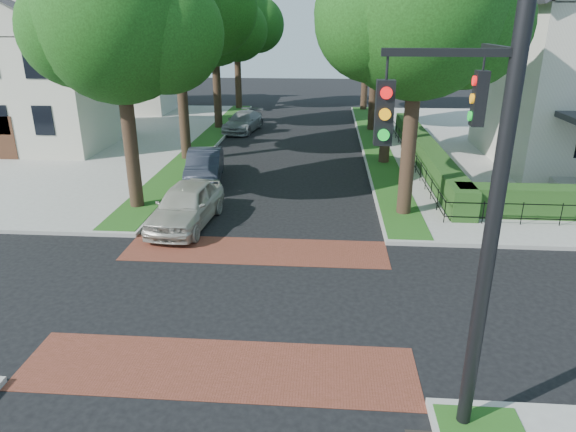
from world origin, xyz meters
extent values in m
plane|color=black|center=(0.00, 0.00, 0.00)|extent=(120.00, 120.00, 0.00)
cube|color=brown|center=(0.00, 3.20, 0.01)|extent=(9.00, 2.20, 0.01)
cube|color=brown|center=(0.00, -3.20, 0.01)|extent=(9.00, 2.20, 0.01)
cube|color=#284D16|center=(5.40, 19.10, 0.16)|extent=(1.60, 29.80, 0.02)
cube|color=#284D16|center=(-5.40, 19.10, 0.16)|extent=(1.60, 29.80, 0.02)
cylinder|color=black|center=(5.50, 7.00, 3.83)|extent=(0.56, 0.56, 7.35)
sphere|color=#16320D|center=(5.50, 7.00, 7.71)|extent=(6.20, 6.20, 6.20)
sphere|color=#16320D|center=(7.21, 7.30, 7.31)|extent=(4.65, 4.65, 4.65)
sphere|color=#16320D|center=(3.95, 6.80, 7.41)|extent=(4.34, 4.34, 4.34)
cylinder|color=black|center=(5.50, 15.00, 4.00)|extent=(0.56, 0.56, 7.70)
sphere|color=#16320D|center=(5.50, 15.00, 8.07)|extent=(6.60, 6.60, 6.60)
sphere|color=#16320D|center=(7.31, 15.30, 7.67)|extent=(4.95, 4.95, 4.95)
sphere|color=#16320D|center=(3.85, 14.80, 7.77)|extent=(4.62, 4.62, 4.62)
cylinder|color=black|center=(5.50, 24.00, 3.47)|extent=(0.56, 0.56, 6.65)
sphere|color=#16320D|center=(5.50, 24.00, 6.99)|extent=(5.80, 5.80, 5.80)
sphere|color=#16320D|center=(7.09, 24.30, 6.59)|extent=(4.35, 4.35, 4.35)
sphere|color=#16320D|center=(4.05, 23.80, 6.69)|extent=(4.06, 4.06, 4.06)
sphere|color=#16320D|center=(5.60, 25.45, 7.49)|extent=(3.77, 3.77, 3.77)
cylinder|color=black|center=(5.50, 33.00, 3.65)|extent=(0.56, 0.56, 7.00)
sphere|color=#16320D|center=(5.50, 33.00, 7.35)|extent=(6.00, 6.00, 6.00)
sphere|color=#16320D|center=(7.15, 33.30, 6.95)|extent=(4.50, 4.50, 4.50)
sphere|color=#16320D|center=(4.00, 32.80, 7.05)|extent=(4.20, 4.20, 4.20)
sphere|color=#16320D|center=(5.60, 34.50, 7.85)|extent=(3.90, 3.90, 3.90)
cylinder|color=black|center=(-5.50, 7.00, 3.65)|extent=(0.56, 0.56, 7.00)
sphere|color=#16320D|center=(-5.50, 7.00, 7.35)|extent=(6.00, 6.00, 6.00)
sphere|color=#16320D|center=(-3.85, 7.30, 6.95)|extent=(4.50, 4.50, 4.50)
sphere|color=#16320D|center=(-7.00, 6.80, 7.05)|extent=(4.20, 4.20, 4.20)
sphere|color=#16320D|center=(-5.40, 8.50, 7.85)|extent=(3.90, 3.90, 3.90)
cylinder|color=black|center=(-5.50, 15.00, 4.17)|extent=(0.56, 0.56, 8.05)
sphere|color=#16320D|center=(-3.74, 15.30, 8.03)|extent=(4.80, 4.80, 4.80)
sphere|color=#16320D|center=(-7.10, 14.80, 8.13)|extent=(4.48, 4.48, 4.48)
cylinder|color=black|center=(-5.50, 24.00, 3.58)|extent=(0.56, 0.56, 6.86)
sphere|color=#16320D|center=(-5.50, 24.00, 7.21)|extent=(5.60, 5.60, 5.60)
sphere|color=#16320D|center=(-3.96, 24.30, 6.81)|extent=(4.20, 4.20, 4.20)
sphere|color=#16320D|center=(-6.90, 23.80, 6.91)|extent=(3.92, 3.92, 3.92)
sphere|color=#16320D|center=(-5.40, 25.40, 7.71)|extent=(3.64, 3.64, 3.64)
cylinder|color=black|center=(-5.50, 33.00, 3.72)|extent=(0.56, 0.56, 7.14)
sphere|color=#16320D|center=(-5.50, 33.00, 7.49)|extent=(6.20, 6.20, 6.20)
sphere|color=#16320D|center=(-3.79, 33.30, 7.09)|extent=(4.65, 4.65, 4.65)
sphere|color=#16320D|center=(-7.05, 32.80, 7.19)|extent=(4.34, 4.34, 4.34)
sphere|color=#16320D|center=(-5.40, 34.55, 7.99)|extent=(4.03, 4.03, 4.03)
cube|color=#224919|center=(7.70, 15.00, 0.75)|extent=(1.00, 18.00, 1.20)
cube|color=beige|center=(-15.50, 18.00, 3.40)|extent=(9.00, 8.00, 6.50)
cube|color=brown|center=(-12.80, 16.40, 8.47)|extent=(0.80, 0.80, 3.64)
cube|color=beige|center=(-15.50, 32.00, 3.40)|extent=(9.00, 8.00, 6.50)
cube|color=brown|center=(-12.80, 30.40, 8.47)|extent=(0.80, 0.80, 3.64)
cylinder|color=black|center=(5.10, -4.60, 4.15)|extent=(0.26, 0.26, 8.00)
cube|color=black|center=(4.10, -4.60, 6.95)|extent=(2.00, 0.12, 0.12)
cube|color=black|center=(5.10, -3.70, 6.95)|extent=(0.12, 1.80, 0.12)
cube|color=black|center=(3.20, -4.60, 6.05)|extent=(0.28, 0.22, 1.00)
cylinder|color=red|center=(3.20, -4.73, 6.37)|extent=(0.18, 0.05, 0.18)
cylinder|color=orange|center=(3.20, -4.73, 6.05)|extent=(0.18, 0.05, 0.18)
cylinder|color=#0CB226|center=(3.20, -4.73, 5.73)|extent=(0.18, 0.05, 0.18)
cube|color=black|center=(5.10, -2.90, 6.05)|extent=(0.22, 0.28, 1.00)
cylinder|color=red|center=(4.97, -2.90, 6.37)|extent=(0.05, 0.18, 0.18)
cylinder|color=orange|center=(4.97, -2.90, 6.05)|extent=(0.05, 0.18, 0.18)
cylinder|color=#0CB226|center=(4.97, -2.90, 5.73)|extent=(0.05, 0.18, 0.18)
imported|color=#B5B1A3|center=(-2.95, 5.40, 0.82)|extent=(2.35, 4.96, 1.64)
imported|color=#1D212C|center=(-3.60, 11.29, 0.75)|extent=(2.19, 4.74, 1.51)
imported|color=gray|center=(-3.60, 23.41, 0.69)|extent=(2.70, 5.00, 1.38)
camera|label=1|loc=(2.31, -12.70, 7.38)|focal=32.00mm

